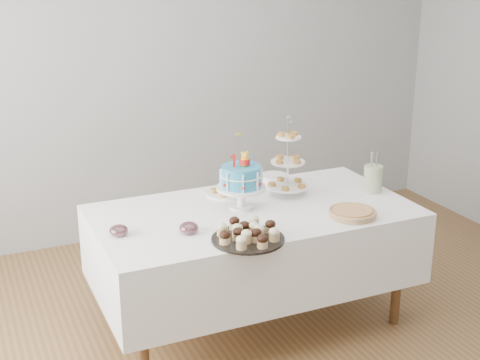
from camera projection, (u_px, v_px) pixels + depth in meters
name	position (u px, v px, depth m)	size (l,w,h in m)	color
floor	(274.00, 346.00, 4.01)	(5.00, 5.00, 0.00)	brown
walls	(278.00, 127.00, 3.58)	(5.04, 4.04, 2.70)	#9A9D9F
table	(253.00, 244.00, 4.10)	(1.92, 1.02, 0.77)	white
birthday_cake	(241.00, 189.00, 4.00)	(0.30, 0.30, 0.46)	white
cupcake_tray	(248.00, 233.00, 3.58)	(0.40, 0.40, 0.09)	black
pie	(352.00, 213.00, 3.91)	(0.28, 0.28, 0.04)	tan
tiered_stand	(288.00, 162.00, 4.21)	(0.26, 0.26, 0.51)	silver
plate_stack	(274.00, 180.00, 4.45)	(0.18, 0.18, 0.07)	white
pastry_plate	(226.00, 192.00, 4.28)	(0.27, 0.27, 0.04)	white
jam_bowl_a	(189.00, 228.00, 3.67)	(0.11, 0.11, 0.07)	silver
jam_bowl_b	(119.00, 231.00, 3.64)	(0.10, 0.10, 0.06)	silver
utensil_pitcher	(373.00, 178.00, 4.30)	(0.13, 0.12, 0.27)	beige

